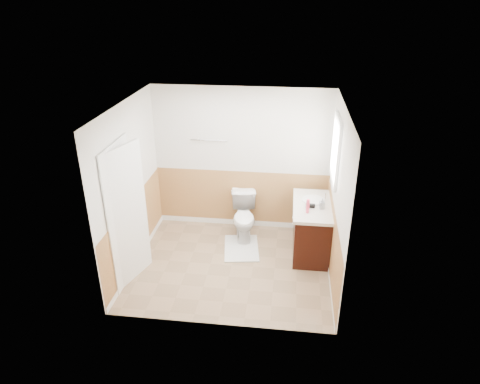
# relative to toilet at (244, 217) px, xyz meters

# --- Properties ---
(floor) EXTENTS (3.00, 3.00, 0.00)m
(floor) POSITION_rel_toilet_xyz_m (-0.09, -0.88, -0.38)
(floor) COLOR #8C7051
(floor) RESTS_ON ground
(ceiling) EXTENTS (3.00, 3.00, 0.00)m
(ceiling) POSITION_rel_toilet_xyz_m (-0.09, -0.88, 2.12)
(ceiling) COLOR white
(ceiling) RESTS_ON floor
(wall_back) EXTENTS (3.00, 0.00, 3.00)m
(wall_back) POSITION_rel_toilet_xyz_m (-0.09, 0.42, 0.87)
(wall_back) COLOR silver
(wall_back) RESTS_ON floor
(wall_front) EXTENTS (3.00, 0.00, 3.00)m
(wall_front) POSITION_rel_toilet_xyz_m (-0.09, -2.18, 0.87)
(wall_front) COLOR silver
(wall_front) RESTS_ON floor
(wall_left) EXTENTS (0.00, 3.00, 3.00)m
(wall_left) POSITION_rel_toilet_xyz_m (-1.59, -0.88, 0.87)
(wall_left) COLOR silver
(wall_left) RESTS_ON floor
(wall_right) EXTENTS (0.00, 3.00, 3.00)m
(wall_right) POSITION_rel_toilet_xyz_m (1.41, -0.88, 0.87)
(wall_right) COLOR silver
(wall_right) RESTS_ON floor
(wainscot_back) EXTENTS (3.00, 0.00, 3.00)m
(wainscot_back) POSITION_rel_toilet_xyz_m (-0.09, 0.40, 0.12)
(wainscot_back) COLOR #B38847
(wainscot_back) RESTS_ON floor
(wainscot_front) EXTENTS (3.00, 0.00, 3.00)m
(wainscot_front) POSITION_rel_toilet_xyz_m (-0.09, -2.17, 0.12)
(wainscot_front) COLOR #B38847
(wainscot_front) RESTS_ON floor
(wainscot_left) EXTENTS (0.00, 2.60, 2.60)m
(wainscot_left) POSITION_rel_toilet_xyz_m (-1.58, -0.88, 0.12)
(wainscot_left) COLOR #B38847
(wainscot_left) RESTS_ON floor
(wainscot_right) EXTENTS (0.00, 2.60, 2.60)m
(wainscot_right) POSITION_rel_toilet_xyz_m (1.39, -0.88, 0.12)
(wainscot_right) COLOR #B38847
(wainscot_right) RESTS_ON floor
(toilet) EXTENTS (0.52, 0.79, 0.75)m
(toilet) POSITION_rel_toilet_xyz_m (0.00, 0.00, 0.00)
(toilet) COLOR white
(toilet) RESTS_ON floor
(bath_mat) EXTENTS (0.66, 0.87, 0.02)m
(bath_mat) POSITION_rel_toilet_xyz_m (0.00, -0.40, -0.37)
(bath_mat) COLOR silver
(bath_mat) RESTS_ON floor
(vanity_cabinet) EXTENTS (0.55, 1.10, 0.80)m
(vanity_cabinet) POSITION_rel_toilet_xyz_m (1.12, -0.33, 0.02)
(vanity_cabinet) COLOR black
(vanity_cabinet) RESTS_ON floor
(vanity_knob_left) EXTENTS (0.03, 0.03, 0.03)m
(vanity_knob_left) POSITION_rel_toilet_xyz_m (0.82, -0.43, 0.17)
(vanity_knob_left) COLOR #BCBCC3
(vanity_knob_left) RESTS_ON vanity_cabinet
(vanity_knob_right) EXTENTS (0.03, 0.03, 0.03)m
(vanity_knob_right) POSITION_rel_toilet_xyz_m (0.82, -0.23, 0.17)
(vanity_knob_right) COLOR white
(vanity_knob_right) RESTS_ON vanity_cabinet
(countertop) EXTENTS (0.60, 1.15, 0.05)m
(countertop) POSITION_rel_toilet_xyz_m (1.11, -0.33, 0.45)
(countertop) COLOR beige
(countertop) RESTS_ON vanity_cabinet
(sink_basin) EXTENTS (0.36, 0.36, 0.02)m
(sink_basin) POSITION_rel_toilet_xyz_m (1.12, -0.18, 0.48)
(sink_basin) COLOR silver
(sink_basin) RESTS_ON countertop
(faucet) EXTENTS (0.02, 0.02, 0.14)m
(faucet) POSITION_rel_toilet_xyz_m (1.30, -0.18, 0.54)
(faucet) COLOR white
(faucet) RESTS_ON countertop
(lotion_bottle) EXTENTS (0.05, 0.05, 0.22)m
(lotion_bottle) POSITION_rel_toilet_xyz_m (1.02, -0.61, 0.58)
(lotion_bottle) COLOR #EE3D5C
(lotion_bottle) RESTS_ON countertop
(soap_dispenser) EXTENTS (0.09, 0.09, 0.17)m
(soap_dispenser) POSITION_rel_toilet_xyz_m (1.24, -0.44, 0.56)
(soap_dispenser) COLOR #919AA3
(soap_dispenser) RESTS_ON countertop
(hair_dryer_body) EXTENTS (0.14, 0.07, 0.07)m
(hair_dryer_body) POSITION_rel_toilet_xyz_m (1.07, -0.43, 0.51)
(hair_dryer_body) COLOR black
(hair_dryer_body) RESTS_ON countertop
(hair_dryer_handle) EXTENTS (0.03, 0.03, 0.07)m
(hair_dryer_handle) POSITION_rel_toilet_xyz_m (1.04, -0.45, 0.48)
(hair_dryer_handle) COLOR black
(hair_dryer_handle) RESTS_ON countertop
(mirror_panel) EXTENTS (0.02, 0.35, 0.90)m
(mirror_panel) POSITION_rel_toilet_xyz_m (1.38, 0.22, 1.17)
(mirror_panel) COLOR silver
(mirror_panel) RESTS_ON wall_right
(window_frame) EXTENTS (0.04, 0.80, 1.00)m
(window_frame) POSITION_rel_toilet_xyz_m (1.38, -0.30, 1.37)
(window_frame) COLOR white
(window_frame) RESTS_ON wall_right
(window_glass) EXTENTS (0.01, 0.70, 0.90)m
(window_glass) POSITION_rel_toilet_xyz_m (1.39, -0.30, 1.37)
(window_glass) COLOR white
(window_glass) RESTS_ON wall_right
(door) EXTENTS (0.29, 0.78, 2.04)m
(door) POSITION_rel_toilet_xyz_m (-1.49, -1.33, 0.64)
(door) COLOR white
(door) RESTS_ON wall_left
(door_frame) EXTENTS (0.02, 0.92, 2.10)m
(door_frame) POSITION_rel_toilet_xyz_m (-1.57, -1.33, 0.65)
(door_frame) COLOR white
(door_frame) RESTS_ON wall_left
(door_knob) EXTENTS (0.06, 0.06, 0.06)m
(door_knob) POSITION_rel_toilet_xyz_m (-1.43, -1.00, 0.57)
(door_knob) COLOR silver
(door_knob) RESTS_ON door
(towel_bar) EXTENTS (0.62, 0.02, 0.02)m
(towel_bar) POSITION_rel_toilet_xyz_m (-0.64, 0.36, 1.22)
(towel_bar) COLOR silver
(towel_bar) RESTS_ON wall_back
(tp_holder_bar) EXTENTS (0.14, 0.02, 0.02)m
(tp_holder_bar) POSITION_rel_toilet_xyz_m (-0.19, 0.34, 0.32)
(tp_holder_bar) COLOR silver
(tp_holder_bar) RESTS_ON wall_back
(tp_roll) EXTENTS (0.10, 0.11, 0.11)m
(tp_roll) POSITION_rel_toilet_xyz_m (-0.19, 0.34, 0.32)
(tp_roll) COLOR white
(tp_roll) RESTS_ON tp_holder_bar
(tp_sheet) EXTENTS (0.10, 0.01, 0.16)m
(tp_sheet) POSITION_rel_toilet_xyz_m (-0.19, 0.34, 0.21)
(tp_sheet) COLOR white
(tp_sheet) RESTS_ON tp_roll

